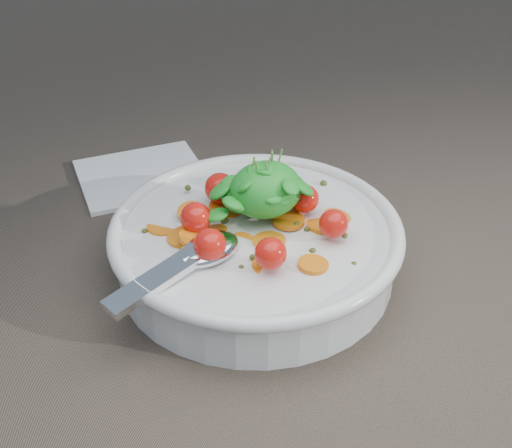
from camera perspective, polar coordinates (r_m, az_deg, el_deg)
name	(u,v)px	position (r m, az deg, el deg)	size (l,w,h in m)	color
ground	(239,291)	(0.64, -1.48, -6.02)	(6.00, 6.00, 0.00)	brown
bowl	(256,243)	(0.64, -0.03, -1.69)	(0.31, 0.29, 0.12)	silver
napkin	(142,175)	(0.83, -10.07, 4.27)	(0.15, 0.14, 0.01)	white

